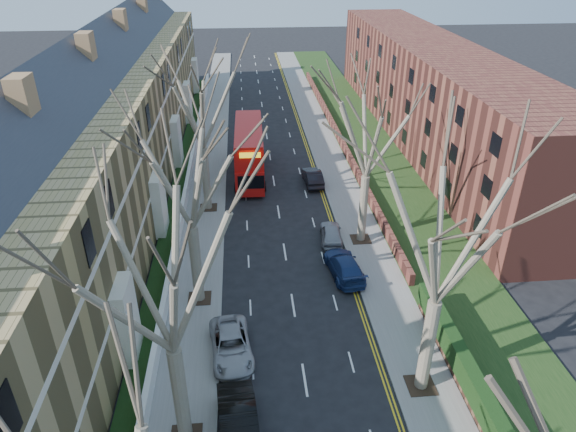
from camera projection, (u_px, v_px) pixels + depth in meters
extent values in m
cube|color=slate|center=(210.00, 157.00, 51.70)|extent=(3.00, 102.00, 0.12)
cube|color=slate|center=(328.00, 153.00, 52.64)|extent=(3.00, 102.00, 0.12)
cube|color=#97814C|center=(105.00, 142.00, 41.72)|extent=(9.00, 78.00, 10.00)
cube|color=#2E3038|center=(92.00, 67.00, 38.82)|extent=(4.67, 78.00, 4.67)
cube|color=white|center=(163.00, 157.00, 42.80)|extent=(0.12, 78.00, 0.35)
cube|color=white|center=(158.00, 116.00, 41.10)|extent=(0.12, 78.00, 0.35)
cube|color=brown|center=(431.00, 92.00, 54.65)|extent=(8.00, 54.00, 10.00)
cube|color=brown|center=(338.00, 135.00, 56.02)|extent=(0.35, 54.00, 0.90)
cube|color=white|center=(187.00, 187.00, 44.32)|extent=(0.30, 78.00, 1.00)
cube|color=black|center=(371.00, 151.00, 52.96)|extent=(6.00, 102.00, 0.06)
cylinder|color=brown|center=(180.00, 396.00, 21.66)|extent=(0.64, 0.64, 5.25)
cylinder|color=brown|center=(196.00, 264.00, 30.42)|extent=(0.64, 0.64, 5.07)
cube|color=#2D2116|center=(200.00, 298.00, 31.64)|extent=(1.40, 1.40, 0.05)
cylinder|color=brown|center=(206.00, 179.00, 40.83)|extent=(0.60, 0.60, 5.25)
cube|color=#2D2116|center=(208.00, 208.00, 42.10)|extent=(1.40, 1.40, 0.05)
cylinder|color=brown|center=(427.00, 346.00, 24.30)|extent=(0.64, 0.64, 5.25)
cube|color=#2D2116|center=(421.00, 385.00, 25.56)|extent=(1.40, 1.40, 0.05)
cylinder|color=brown|center=(363.00, 209.00, 36.55)|extent=(0.60, 0.60, 5.07)
cube|color=#2D2116|center=(361.00, 239.00, 37.77)|extent=(1.40, 1.40, 0.05)
cube|color=#BA100D|center=(250.00, 160.00, 47.48)|extent=(2.66, 10.88, 2.17)
cube|color=#BA100D|center=(249.00, 139.00, 46.48)|extent=(2.65, 10.34, 1.97)
cube|color=black|center=(249.00, 156.00, 47.26)|extent=(2.67, 10.02, 0.89)
cube|color=black|center=(249.00, 138.00, 46.43)|extent=(2.66, 9.80, 0.89)
imported|color=black|center=(239.00, 427.00, 22.61)|extent=(2.11, 4.99, 1.60)
imported|color=#9B9A9F|center=(231.00, 345.00, 27.32)|extent=(2.59, 4.79, 1.28)
imported|color=navy|center=(344.00, 266.00, 33.78)|extent=(2.46, 4.89, 1.36)
imported|color=gray|center=(331.00, 233.00, 37.50)|extent=(1.82, 3.86, 1.28)
imported|color=black|center=(313.00, 177.00, 46.11)|extent=(1.65, 4.19, 1.36)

